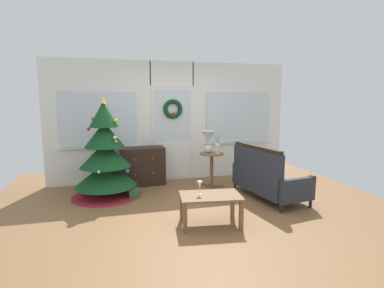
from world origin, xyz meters
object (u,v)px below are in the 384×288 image
Objects in this scene: flower_vase at (218,148)px; wine_glass at (200,185)px; side_table at (212,163)px; dresser_cabinet at (142,166)px; table_lamp at (208,139)px; coffee_table at (210,199)px; gift_box at (134,193)px; christmas_tree at (105,160)px; settee_sofa at (265,178)px.

flower_vase reaches higher than wine_glass.
dresser_cabinet is at bearing 157.27° from side_table.
side_table is 1.59× the size of table_lamp.
gift_box is (-0.97, 1.43, -0.28)m from coffee_table.
flower_vase is 0.39× the size of coffee_table.
gift_box is (-0.83, 1.39, -0.49)m from wine_glass.
side_table is 3.58× the size of wine_glass.
christmas_tree reaches higher than gift_box.
christmas_tree is at bearing 153.53° from gift_box.
dresser_cabinet is at bearing 40.03° from christmas_tree.
flower_vase is at bearing -0.63° from christmas_tree.
flower_vase is at bearing -32.01° from table_lamp.
table_lamp is at bearing 2.23° from christmas_tree.
side_table is 0.34m from flower_vase.
gift_box is (-1.55, -0.27, -0.41)m from side_table.
coffee_table is (-1.28, -0.82, -0.01)m from settee_sofa.
dresser_cabinet is at bearing 105.17° from wine_glass.
dresser_cabinet is 2.31m from wine_glass.
settee_sofa is 1.11m from flower_vase.
wine_glass is at bearing -74.83° from dresser_cabinet.
dresser_cabinet is 1.44m from side_table.
side_table is at bearing -22.73° from dresser_cabinet.
flower_vase is 1.82m from wine_glass.
flower_vase is 2.04× the size of gift_box.
christmas_tree is at bearing 162.73° from settee_sofa.
side_table is 1.81m from coffee_table.
flower_vase is at bearing 7.40° from gift_box.
coffee_table is (-0.52, -1.75, -0.62)m from table_lamp.
wine_glass is (-0.82, -1.60, -0.24)m from flower_vase.
side_table is 4.07× the size of gift_box.
christmas_tree is 1.95× the size of dresser_cabinet.
gift_box is (0.48, -0.24, -0.58)m from christmas_tree.
dresser_cabinet reaches higher than gift_box.
settee_sofa is at bearing 32.78° from coffee_table.
coffee_table is (1.45, -1.67, -0.31)m from christmas_tree.
christmas_tree is 2.23m from coffee_table.
dresser_cabinet is 2.48m from settee_sofa.
settee_sofa is at bearing 28.76° from wine_glass.
table_lamp is at bearing 73.51° from coffee_table.
dresser_cabinet is 5.38× the size of gift_box.
wine_glass reaches higher than coffee_table.
coffee_table is at bearing -112.35° from flower_vase.
settee_sofa is at bearing -15.17° from gift_box.
table_lamp is (1.26, -0.51, 0.59)m from dresser_cabinet.
dresser_cabinet is at bearing 157.85° from table_lamp.
settee_sofa is at bearing -50.48° from table_lamp.
settee_sofa reaches higher than side_table.
dresser_cabinet is at bearing 144.61° from settee_sofa.
christmas_tree is 2.13m from flower_vase.
gift_box is at bearing -105.27° from dresser_cabinet.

